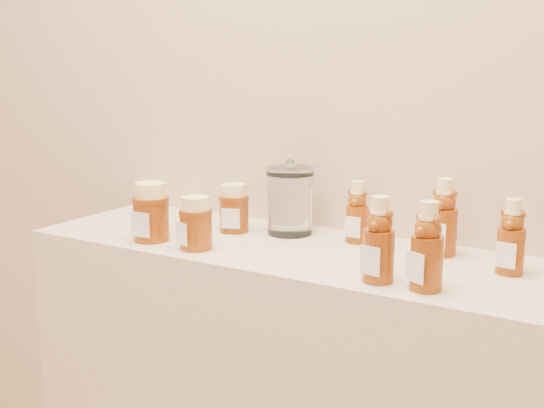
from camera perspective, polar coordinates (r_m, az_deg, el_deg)
The scene contains 10 objects.
wall_back at distance 1.66m, azimuth 4.62°, elevation 13.29°, with size 3.50×0.02×2.70m, color tan.
bear_bottle_back_left at distance 1.56m, azimuth 7.14°, elevation -0.33°, with size 0.05×0.05×0.16m, color #692A08, non-canonical shape.
bear_bottle_back_mid at distance 1.49m, azimuth 14.18°, elevation -0.66°, with size 0.06×0.06×0.19m, color #692A08, non-canonical shape.
bear_bottle_back_right at distance 1.40m, azimuth 19.42°, elevation -2.19°, with size 0.06×0.06×0.17m, color #692A08, non-canonical shape.
bear_bottle_front_left at distance 1.29m, azimuth 8.97°, elevation -2.47°, with size 0.06×0.06×0.19m, color #692A08, non-canonical shape.
bear_bottle_front_right at distance 1.26m, azimuth 12.89°, elevation -2.97°, with size 0.06×0.06×0.19m, color #692A08, non-canonical shape.
honey_jar_left at distance 1.59m, azimuth -10.09°, elevation -0.65°, with size 0.09×0.09×0.14m, color #692A08, non-canonical shape.
honey_jar_back at distance 1.66m, azimuth -3.19°, elevation -0.32°, with size 0.07×0.07×0.12m, color #692A08, non-canonical shape.
honey_jar_front at distance 1.51m, azimuth -6.39°, elevation -1.59°, with size 0.07×0.07×0.12m, color #692A08, non-canonical shape.
glass_canister at distance 1.63m, azimuth 1.51°, elevation 0.53°, with size 0.12×0.12×0.18m, color white, non-canonical shape.
Camera 1 is at (0.74, 0.26, 1.31)m, focal length 45.00 mm.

